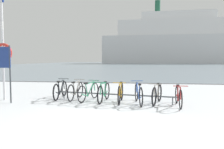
% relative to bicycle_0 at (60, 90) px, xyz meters
% --- Properties ---
extents(ground, '(80.00, 132.00, 0.08)m').
position_rel_bicycle_0_xyz_m(ground, '(2.21, 50.18, -0.39)').
color(ground, silver).
extents(bike_rack, '(4.64, 0.81, 0.31)m').
position_rel_bicycle_0_xyz_m(bike_rack, '(2.25, -0.39, -0.08)').
color(bike_rack, '#4C5156').
rests_on(bike_rack, ground).
extents(bicycle_0, '(0.46, 1.70, 0.78)m').
position_rel_bicycle_0_xyz_m(bicycle_0, '(0.00, 0.00, 0.00)').
color(bicycle_0, black).
rests_on(bicycle_0, ground).
extents(bicycle_1, '(0.46, 1.64, 0.77)m').
position_rel_bicycle_0_xyz_m(bicycle_1, '(0.67, -0.09, -0.00)').
color(bicycle_1, black).
rests_on(bicycle_1, ground).
extents(bicycle_2, '(0.56, 1.66, 0.75)m').
position_rel_bicycle_0_xyz_m(bicycle_2, '(1.23, -0.23, -0.01)').
color(bicycle_2, black).
rests_on(bicycle_2, ground).
extents(bicycle_3, '(0.46, 1.69, 0.79)m').
position_rel_bicycle_0_xyz_m(bicycle_3, '(1.86, -0.43, 0.00)').
color(bicycle_3, black).
rests_on(bicycle_3, ground).
extents(bicycle_4, '(0.46, 1.68, 0.79)m').
position_rel_bicycle_0_xyz_m(bicycle_4, '(2.50, -0.50, 0.01)').
color(bicycle_4, black).
rests_on(bicycle_4, ground).
extents(bicycle_5, '(0.48, 1.73, 0.79)m').
position_rel_bicycle_0_xyz_m(bicycle_5, '(3.16, -0.65, 0.01)').
color(bicycle_5, black).
rests_on(bicycle_5, ground).
extents(bicycle_6, '(0.56, 1.58, 0.76)m').
position_rel_bicycle_0_xyz_m(bicycle_6, '(3.81, -0.54, -0.01)').
color(bicycle_6, black).
rests_on(bicycle_6, ground).
extents(bicycle_7, '(0.46, 1.61, 0.75)m').
position_rel_bicycle_0_xyz_m(bicycle_7, '(4.51, -0.88, -0.01)').
color(bicycle_7, black).
rests_on(bicycle_7, ground).
extents(info_sign, '(0.55, 0.14, 2.08)m').
position_rel_bicycle_0_xyz_m(info_sign, '(-1.68, -1.19, 1.07)').
color(info_sign, '#33383D').
rests_on(info_sign, ground).
extents(rescue_post, '(0.74, 0.11, 4.10)m').
position_rel_bicycle_0_xyz_m(rescue_post, '(-2.04, -0.63, 1.60)').
color(rescue_post, silver).
rests_on(rescue_post, ground).
extents(ferry_ship, '(57.51, 13.11, 23.26)m').
position_rel_bicycle_0_xyz_m(ferry_ship, '(16.48, 76.92, 7.45)').
color(ferry_ship, silver).
rests_on(ferry_ship, ground).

